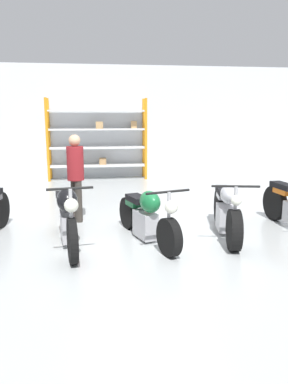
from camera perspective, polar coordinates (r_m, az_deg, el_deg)
name	(u,v)px	position (r m, az deg, el deg)	size (l,w,h in m)	color
ground_plane	(147,237)	(6.39, 0.50, -6.88)	(30.00, 30.00, 0.00)	#B2B7B7
back_wall	(119,122)	(12.46, -3.90, 10.57)	(30.00, 0.08, 3.60)	silver
shelving_rack	(98,139)	(12.09, -7.09, 7.97)	(3.13, 0.63, 2.55)	orange
motorcycle_black	(67,216)	(5.96, -11.61, -3.57)	(0.64, 2.15, 1.07)	black
motorcycle_green	(147,216)	(6.10, 0.44, -3.72)	(0.92, 2.06, 0.97)	black
motorcycle_silver	(226,211)	(6.57, 12.45, -2.82)	(0.79, 2.17, 1.01)	black
person_browsing	(76,171)	(7.25, -10.39, 3.17)	(0.43, 0.43, 1.67)	#38332D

